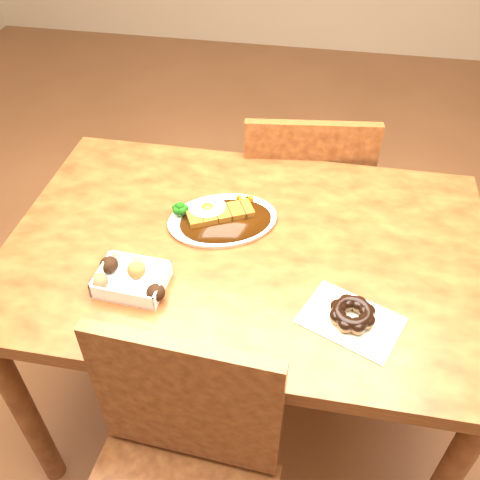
% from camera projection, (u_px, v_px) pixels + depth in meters
% --- Properties ---
extents(ground, '(6.00, 6.00, 0.00)m').
position_uv_depth(ground, '(245.00, 402.00, 1.84)').
color(ground, brown).
rests_on(ground, ground).
extents(table, '(1.20, 0.80, 0.75)m').
position_uv_depth(table, '(247.00, 272.00, 1.40)').
color(table, '#451D0D').
rests_on(table, ground).
extents(chair_far, '(0.47, 0.47, 0.87)m').
position_uv_depth(chair_far, '(302.00, 202.00, 1.89)').
color(chair_far, '#451D0D').
rests_on(chair_far, ground).
extents(katsu_curry_plate, '(0.34, 0.29, 0.06)m').
position_uv_depth(katsu_curry_plate, '(221.00, 217.00, 1.39)').
color(katsu_curry_plate, white).
rests_on(katsu_curry_plate, table).
extents(donut_box, '(0.18, 0.13, 0.04)m').
position_uv_depth(donut_box, '(130.00, 279.00, 1.22)').
color(donut_box, white).
rests_on(donut_box, table).
extents(pon_de_ring, '(0.25, 0.21, 0.04)m').
position_uv_depth(pon_de_ring, '(352.00, 315.00, 1.14)').
color(pon_de_ring, silver).
rests_on(pon_de_ring, table).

